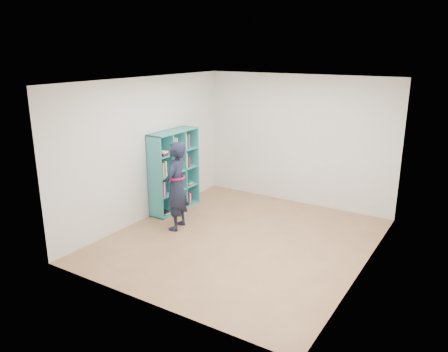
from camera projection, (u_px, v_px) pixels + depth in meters
The scene contains 9 objects.
floor at pixel (241, 239), 7.30m from camera, with size 4.50×4.50×0.00m, color #8A613E.
ceiling at pixel (243, 81), 6.57m from camera, with size 4.50×4.50×0.00m, color white.
wall_left at pixel (146, 150), 7.95m from camera, with size 0.02×4.50×2.60m, color silver.
wall_right at pixel (369, 185), 5.92m from camera, with size 0.02×4.50×2.60m, color silver.
wall_back at pixel (297, 140), 8.76m from camera, with size 4.00×0.02×2.60m, color silver.
wall_front at pixel (146, 206), 5.10m from camera, with size 4.00×0.02×2.60m, color silver.
bookshelf at pixel (173, 171), 8.47m from camera, with size 0.34×1.18×1.57m.
person at pixel (176, 186), 7.55m from camera, with size 0.49×0.64×1.56m.
smartphone at pixel (170, 178), 7.64m from camera, with size 0.07×0.10×0.14m.
Camera 1 is at (3.32, -5.83, 3.08)m, focal length 35.00 mm.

